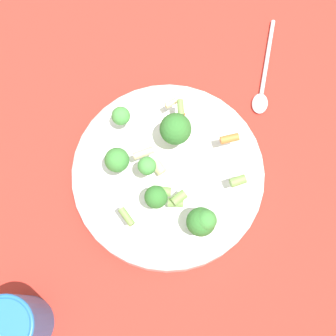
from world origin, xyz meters
name	(u,v)px	position (x,y,z in m)	size (l,w,h in m)	color
ground_plane	(168,178)	(0.00, 0.00, 0.00)	(3.00, 3.00, 0.00)	#B72D23
bowl	(168,175)	(0.00, 0.00, 0.02)	(0.29, 0.29, 0.04)	white
pasta_salad	(169,169)	(0.01, 0.00, 0.08)	(0.21, 0.21, 0.07)	#8CB766
cup	(15,325)	(0.25, -0.15, 0.05)	(0.08, 0.08, 0.11)	#2366B2
spoon	(263,83)	(-0.19, 0.12, 0.00)	(0.18, 0.03, 0.01)	silver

